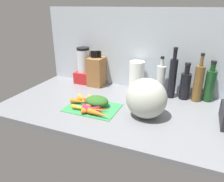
{
  "coord_description": "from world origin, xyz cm",
  "views": [
    {
      "loc": [
        34.74,
        -117.25,
        61.8
      ],
      "look_at": [
        -10.75,
        -7.72,
        13.19
      ],
      "focal_mm": 34.05,
      "sensor_mm": 36.0,
      "label": 1
    }
  ],
  "objects_px": {
    "carrot_6": "(96,110)",
    "carrot_10": "(99,114)",
    "carrot_0": "(97,108)",
    "carrot_9": "(79,101)",
    "carrot_2": "(96,106)",
    "carrot_12": "(90,108)",
    "cutting_board": "(93,107)",
    "paper_towel_roll": "(137,77)",
    "carrot_8": "(85,99)",
    "knife_block": "(97,71)",
    "bottle_1": "(173,77)",
    "blender_appliance": "(84,68)",
    "carrot_1": "(95,105)",
    "carrot_7": "(84,109)",
    "carrot_11": "(88,102)",
    "carrot_3": "(96,99)",
    "bottle_2": "(185,85)",
    "bottle_0": "(160,80)",
    "bottle_3": "(198,83)",
    "bottle_4": "(210,85)",
    "carrot_4": "(82,99)",
    "winter_squash": "(146,98)",
    "carrot_5": "(95,110)"
  },
  "relations": [
    {
      "from": "carrot_1",
      "to": "carrot_4",
      "type": "bearing_deg",
      "value": 156.49
    },
    {
      "from": "carrot_2",
      "to": "carrot_6",
      "type": "height_order",
      "value": "carrot_6"
    },
    {
      "from": "carrot_0",
      "to": "blender_appliance",
      "type": "distance_m",
      "value": 0.56
    },
    {
      "from": "cutting_board",
      "to": "carrot_11",
      "type": "bearing_deg",
      "value": 146.19
    },
    {
      "from": "carrot_0",
      "to": "bottle_2",
      "type": "xyz_separation_m",
      "value": [
        0.48,
        0.41,
        0.08
      ]
    },
    {
      "from": "carrot_8",
      "to": "carrot_12",
      "type": "distance_m",
      "value": 0.15
    },
    {
      "from": "carrot_9",
      "to": "knife_block",
      "type": "relative_size",
      "value": 0.41
    },
    {
      "from": "carrot_7",
      "to": "bottle_3",
      "type": "height_order",
      "value": "bottle_3"
    },
    {
      "from": "carrot_8",
      "to": "bottle_2",
      "type": "relative_size",
      "value": 0.43
    },
    {
      "from": "carrot_12",
      "to": "carrot_7",
      "type": "bearing_deg",
      "value": -164.49
    },
    {
      "from": "cutting_board",
      "to": "carrot_9",
      "type": "xyz_separation_m",
      "value": [
        -0.1,
        0.01,
        0.02
      ]
    },
    {
      "from": "carrot_2",
      "to": "carrot_3",
      "type": "xyz_separation_m",
      "value": [
        -0.05,
        0.1,
        -0.0
      ]
    },
    {
      "from": "paper_towel_roll",
      "to": "bottle_1",
      "type": "xyz_separation_m",
      "value": [
        0.26,
        -0.02,
        0.04
      ]
    },
    {
      "from": "carrot_5",
      "to": "carrot_12",
      "type": "xyz_separation_m",
      "value": [
        -0.04,
        0.0,
        0.0
      ]
    },
    {
      "from": "carrot_10",
      "to": "paper_towel_roll",
      "type": "bearing_deg",
      "value": 80.37
    },
    {
      "from": "carrot_2",
      "to": "carrot_8",
      "type": "relative_size",
      "value": 1.58
    },
    {
      "from": "carrot_10",
      "to": "carrot_11",
      "type": "height_order",
      "value": "carrot_10"
    },
    {
      "from": "carrot_1",
      "to": "paper_towel_roll",
      "type": "xyz_separation_m",
      "value": [
        0.16,
        0.39,
        0.09
      ]
    },
    {
      "from": "carrot_0",
      "to": "carrot_11",
      "type": "height_order",
      "value": "carrot_0"
    },
    {
      "from": "cutting_board",
      "to": "carrot_9",
      "type": "distance_m",
      "value": 0.1
    },
    {
      "from": "carrot_1",
      "to": "carrot_11",
      "type": "distance_m",
      "value": 0.08
    },
    {
      "from": "carrot_1",
      "to": "carrot_7",
      "type": "height_order",
      "value": "carrot_1"
    },
    {
      "from": "cutting_board",
      "to": "paper_towel_roll",
      "type": "height_order",
      "value": "paper_towel_roll"
    },
    {
      "from": "winter_squash",
      "to": "carrot_6",
      "type": "bearing_deg",
      "value": -166.48
    },
    {
      "from": "carrot_7",
      "to": "bottle_0",
      "type": "distance_m",
      "value": 0.6
    },
    {
      "from": "carrot_6",
      "to": "bottle_0",
      "type": "height_order",
      "value": "bottle_0"
    },
    {
      "from": "carrot_3",
      "to": "carrot_2",
      "type": "bearing_deg",
      "value": -63.38
    },
    {
      "from": "bottle_1",
      "to": "carrot_6",
      "type": "bearing_deg",
      "value": -132.74
    },
    {
      "from": "carrot_6",
      "to": "carrot_10",
      "type": "distance_m",
      "value": 0.06
    },
    {
      "from": "winter_squash",
      "to": "blender_appliance",
      "type": "bearing_deg",
      "value": 148.35
    },
    {
      "from": "carrot_2",
      "to": "carrot_0",
      "type": "bearing_deg",
      "value": -54.66
    },
    {
      "from": "carrot_6",
      "to": "carrot_8",
      "type": "bearing_deg",
      "value": 141.78
    },
    {
      "from": "carrot_10",
      "to": "bottle_3",
      "type": "relative_size",
      "value": 0.44
    },
    {
      "from": "bottle_3",
      "to": "bottle_4",
      "type": "xyz_separation_m",
      "value": [
        0.07,
        0.03,
        -0.01
      ]
    },
    {
      "from": "paper_towel_roll",
      "to": "bottle_2",
      "type": "relative_size",
      "value": 0.89
    },
    {
      "from": "blender_appliance",
      "to": "bottle_4",
      "type": "distance_m",
      "value": 0.97
    },
    {
      "from": "cutting_board",
      "to": "paper_towel_roll",
      "type": "distance_m",
      "value": 0.44
    },
    {
      "from": "cutting_board",
      "to": "bottle_1",
      "type": "height_order",
      "value": "bottle_1"
    },
    {
      "from": "carrot_0",
      "to": "carrot_10",
      "type": "bearing_deg",
      "value": -54.62
    },
    {
      "from": "carrot_1",
      "to": "carrot_2",
      "type": "height_order",
      "value": "carrot_1"
    },
    {
      "from": "bottle_3",
      "to": "bottle_4",
      "type": "distance_m",
      "value": 0.08
    },
    {
      "from": "carrot_2",
      "to": "carrot_12",
      "type": "distance_m",
      "value": 0.05
    },
    {
      "from": "carrot_5",
      "to": "carrot_8",
      "type": "xyz_separation_m",
      "value": [
        -0.14,
        0.11,
        0.0
      ]
    },
    {
      "from": "carrot_12",
      "to": "paper_towel_roll",
      "type": "height_order",
      "value": "paper_towel_roll"
    },
    {
      "from": "carrot_0",
      "to": "carrot_9",
      "type": "xyz_separation_m",
      "value": [
        -0.15,
        0.04,
        -0.0
      ]
    },
    {
      "from": "knife_block",
      "to": "bottle_1",
      "type": "relative_size",
      "value": 0.79
    },
    {
      "from": "bottle_0",
      "to": "bottle_4",
      "type": "bearing_deg",
      "value": 2.15
    },
    {
      "from": "bottle_3",
      "to": "carrot_2",
      "type": "bearing_deg",
      "value": -146.59
    },
    {
      "from": "cutting_board",
      "to": "carrot_8",
      "type": "height_order",
      "value": "carrot_8"
    },
    {
      "from": "carrot_8",
      "to": "bottle_1",
      "type": "xyz_separation_m",
      "value": [
        0.52,
        0.31,
        0.12
      ]
    }
  ]
}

